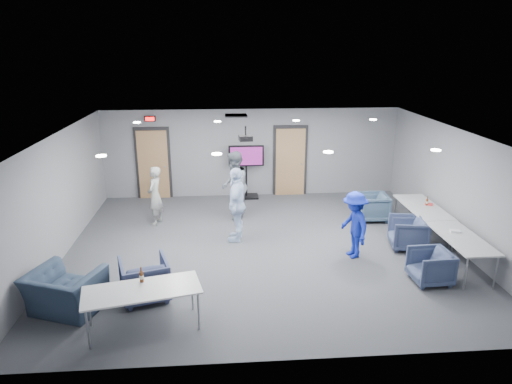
{
  "coord_description": "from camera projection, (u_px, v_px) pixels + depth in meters",
  "views": [
    {
      "loc": [
        -0.91,
        -9.69,
        4.51
      ],
      "look_at": [
        -0.12,
        0.55,
        1.2
      ],
      "focal_mm": 32.0,
      "sensor_mm": 36.0,
      "label": 1
    }
  ],
  "objects": [
    {
      "name": "table_right_a",
      "position": [
        423.0,
        208.0,
        11.24
      ],
      "size": [
        0.8,
        1.93,
        0.73
      ],
      "rotation": [
        0.0,
        0.0,
        1.57
      ],
      "color": "silver",
      "rests_on": "floor"
    },
    {
      "name": "wrapper",
      "position": [
        455.0,
        231.0,
        9.68
      ],
      "size": [
        0.22,
        0.18,
        0.04
      ],
      "primitive_type": "cube",
      "rotation": [
        0.0,
        0.0,
        -0.28
      ],
      "color": "silver",
      "rests_on": "table_right_b"
    },
    {
      "name": "bottle_front",
      "position": [
        142.0,
        276.0,
        7.62
      ],
      "size": [
        0.07,
        0.07,
        0.27
      ],
      "color": "#51260E",
      "rests_on": "table_front_left"
    },
    {
      "name": "door_right",
      "position": [
        290.0,
        162.0,
        14.16
      ],
      "size": [
        1.06,
        0.17,
        2.24
      ],
      "color": "black",
      "rests_on": "wall_back"
    },
    {
      "name": "snack_box",
      "position": [
        429.0,
        204.0,
        11.32
      ],
      "size": [
        0.22,
        0.19,
        0.04
      ],
      "primitive_type": "cube",
      "rotation": [
        0.0,
        0.0,
        -0.42
      ],
      "color": "#DF3739",
      "rests_on": "table_right_a"
    },
    {
      "name": "chair_right_b",
      "position": [
        408.0,
        233.0,
        10.56
      ],
      "size": [
        0.93,
        0.91,
        0.74
      ],
      "primitive_type": "imported",
      "rotation": [
        0.0,
        0.0,
        -1.74
      ],
      "color": "#3C4768",
      "rests_on": "floor"
    },
    {
      "name": "table_right_b",
      "position": [
        461.0,
        239.0,
        9.44
      ],
      "size": [
        0.76,
        1.83,
        0.73
      ],
      "rotation": [
        0.0,
        0.0,
        1.57
      ],
      "color": "silver",
      "rests_on": "floor"
    },
    {
      "name": "wall_right",
      "position": [
        457.0,
        188.0,
        10.56
      ],
      "size": [
        0.02,
        8.0,
        2.7
      ],
      "primitive_type": "cube",
      "color": "gray",
      "rests_on": "floor"
    },
    {
      "name": "hvac_diffuser",
      "position": [
        236.0,
        115.0,
        12.45
      ],
      "size": [
        0.6,
        0.6,
        0.03
      ],
      "primitive_type": "cube",
      "color": "black",
      "rests_on": "ceiling"
    },
    {
      "name": "person_c",
      "position": [
        237.0,
        204.0,
        10.84
      ],
      "size": [
        0.64,
        1.13,
        1.81
      ],
      "primitive_type": "imported",
      "rotation": [
        0.0,
        0.0,
        -1.77
      ],
      "color": "#C6DCFF",
      "rests_on": "floor"
    },
    {
      "name": "person_a",
      "position": [
        155.0,
        196.0,
        11.89
      ],
      "size": [
        0.5,
        0.64,
        1.55
      ],
      "primitive_type": "imported",
      "rotation": [
        0.0,
        0.0,
        -1.82
      ],
      "color": "#939693",
      "rests_on": "floor"
    },
    {
      "name": "chair_front_b",
      "position": [
        65.0,
        291.0,
        8.02
      ],
      "size": [
        1.47,
        1.38,
        0.77
      ],
      "primitive_type": "imported",
      "rotation": [
        0.0,
        0.0,
        2.78
      ],
      "color": "#314055",
      "rests_on": "floor"
    },
    {
      "name": "floor",
      "position": [
        263.0,
        248.0,
        10.65
      ],
      "size": [
        9.0,
        9.0,
        0.0
      ],
      "primitive_type": "plane",
      "color": "#3B3E43",
      "rests_on": "ground"
    },
    {
      "name": "door_left",
      "position": [
        153.0,
        164.0,
        13.86
      ],
      "size": [
        1.06,
        0.17,
        2.24
      ],
      "color": "black",
      "rests_on": "wall_back"
    },
    {
      "name": "wall_left",
      "position": [
        58.0,
        198.0,
        9.91
      ],
      "size": [
        0.02,
        8.0,
        2.7
      ],
      "primitive_type": "cube",
      "color": "gray",
      "rests_on": "floor"
    },
    {
      "name": "person_b",
      "position": [
        234.0,
        185.0,
        12.25
      ],
      "size": [
        0.79,
        0.96,
        1.85
      ],
      "primitive_type": "imported",
      "rotation": [
        0.0,
        0.0,
        -1.67
      ],
      "color": "slate",
      "rests_on": "floor"
    },
    {
      "name": "ceiling",
      "position": [
        264.0,
        134.0,
        9.82
      ],
      "size": [
        9.0,
        9.0,
        0.0
      ],
      "primitive_type": "plane",
      "rotation": [
        3.14,
        0.0,
        0.0
      ],
      "color": "silver",
      "rests_on": "wall_back"
    },
    {
      "name": "chair_right_c",
      "position": [
        430.0,
        266.0,
        9.03
      ],
      "size": [
        0.78,
        0.76,
        0.68
      ],
      "primitive_type": "imported",
      "rotation": [
        0.0,
        0.0,
        -1.52
      ],
      "color": "#3A4564",
      "rests_on": "floor"
    },
    {
      "name": "exit_sign",
      "position": [
        150.0,
        119.0,
        13.41
      ],
      "size": [
        0.32,
        0.08,
        0.16
      ],
      "color": "black",
      "rests_on": "wall_back"
    },
    {
      "name": "projector",
      "position": [
        246.0,
        138.0,
        10.87
      ],
      "size": [
        0.34,
        0.32,
        0.35
      ],
      "rotation": [
        0.0,
        0.0,
        0.1
      ],
      "color": "black",
      "rests_on": "ceiling"
    },
    {
      "name": "bottle_right",
      "position": [
        427.0,
        202.0,
        11.28
      ],
      "size": [
        0.06,
        0.06,
        0.23
      ],
      "color": "#51260E",
      "rests_on": "table_right_a"
    },
    {
      "name": "person_d",
      "position": [
        354.0,
        225.0,
        10.01
      ],
      "size": [
        0.74,
        1.06,
        1.5
      ],
      "primitive_type": "imported",
      "rotation": [
        0.0,
        0.0,
        -1.37
      ],
      "color": "#1828A1",
      "rests_on": "floor"
    },
    {
      "name": "table_front_left",
      "position": [
        142.0,
        292.0,
        7.43
      ],
      "size": [
        2.01,
        1.19,
        0.73
      ],
      "rotation": [
        0.0,
        0.0,
        0.23
      ],
      "color": "silver",
      "rests_on": "floor"
    },
    {
      "name": "wall_back",
      "position": [
        252.0,
        153.0,
        14.03
      ],
      "size": [
        9.0,
        0.02,
        2.7
      ],
      "primitive_type": "cube",
      "color": "gray",
      "rests_on": "floor"
    },
    {
      "name": "wall_front",
      "position": [
        289.0,
        280.0,
        6.44
      ],
      "size": [
        9.0,
        0.02,
        2.7
      ],
      "primitive_type": "cube",
      "color": "gray",
      "rests_on": "floor"
    },
    {
      "name": "chair_front_a",
      "position": [
        145.0,
        279.0,
        8.43
      ],
      "size": [
        1.05,
        1.07,
        0.79
      ],
      "primitive_type": "imported",
      "rotation": [
        0.0,
        0.0,
        3.44
      ],
      "color": "#384060",
      "rests_on": "floor"
    },
    {
      "name": "tv_stand",
      "position": [
        246.0,
        168.0,
        13.91
      ],
      "size": [
        1.07,
        0.51,
        1.64
      ],
      "color": "black",
      "rests_on": "floor"
    },
    {
      "name": "chair_right_a",
      "position": [
        372.0,
        207.0,
        12.28
      ],
      "size": [
        0.83,
        0.81,
        0.72
      ],
      "primitive_type": "imported",
      "rotation": [
        0.0,
        0.0,
        -1.62
      ],
      "color": "#3C5168",
      "rests_on": "floor"
    },
    {
      "name": "downlights",
      "position": [
        264.0,
        134.0,
        9.83
      ],
      "size": [
        6.18,
        3.78,
        0.02
      ],
      "color": "white",
      "rests_on": "ceiling"
    }
  ]
}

